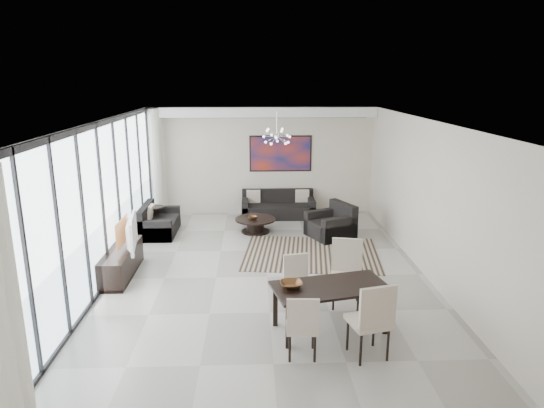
{
  "coord_description": "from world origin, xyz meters",
  "views": [
    {
      "loc": [
        -0.24,
        -8.49,
        3.65
      ],
      "look_at": [
        0.12,
        0.65,
        1.25
      ],
      "focal_mm": 32.0,
      "sensor_mm": 36.0,
      "label": 1
    }
  ],
  "objects_px": {
    "coffee_table": "(255,224)",
    "television": "(127,233)",
    "sofa_main": "(278,208)",
    "tv_console": "(121,262)",
    "dining_table": "(330,291)"
  },
  "relations": [
    {
      "from": "coffee_table",
      "to": "television",
      "type": "bearing_deg",
      "value": -133.29
    },
    {
      "from": "television",
      "to": "dining_table",
      "type": "relative_size",
      "value": 0.59
    },
    {
      "from": "coffee_table",
      "to": "dining_table",
      "type": "xyz_separation_m",
      "value": [
        1.07,
        -4.74,
        0.41
      ]
    },
    {
      "from": "coffee_table",
      "to": "sofa_main",
      "type": "height_order",
      "value": "sofa_main"
    },
    {
      "from": "coffee_table",
      "to": "sofa_main",
      "type": "distance_m",
      "value": 1.46
    },
    {
      "from": "dining_table",
      "to": "sofa_main",
      "type": "bearing_deg",
      "value": 94.27
    },
    {
      "from": "coffee_table",
      "to": "tv_console",
      "type": "distance_m",
      "value": 3.62
    },
    {
      "from": "tv_console",
      "to": "television",
      "type": "bearing_deg",
      "value": 6.56
    },
    {
      "from": "coffee_table",
      "to": "television",
      "type": "xyz_separation_m",
      "value": [
        -2.4,
        -2.54,
        0.64
      ]
    },
    {
      "from": "sofa_main",
      "to": "television",
      "type": "bearing_deg",
      "value": -128.01
    },
    {
      "from": "tv_console",
      "to": "coffee_table",
      "type": "bearing_deg",
      "value": 45.07
    },
    {
      "from": "television",
      "to": "dining_table",
      "type": "bearing_deg",
      "value": -131.83
    },
    {
      "from": "television",
      "to": "tv_console",
      "type": "bearing_deg",
      "value": 87.09
    },
    {
      "from": "sofa_main",
      "to": "tv_console",
      "type": "distance_m",
      "value": 5.02
    },
    {
      "from": "television",
      "to": "coffee_table",
      "type": "bearing_deg",
      "value": -52.76
    }
  ]
}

